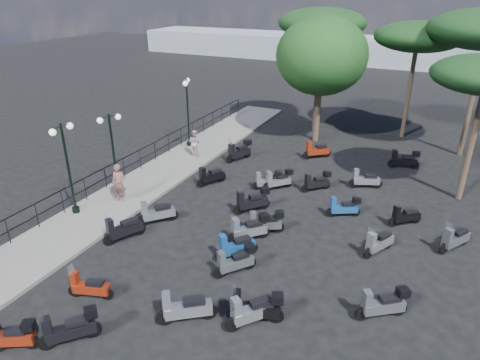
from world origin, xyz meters
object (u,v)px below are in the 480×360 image
at_px(lamp_post_1, 113,148).
at_px(scooter_17, 317,182).
at_px(broadleaf_tree, 322,56).
at_px(scooter_3, 157,213).
at_px(scooter_14, 265,223).
at_px(scooter_27, 379,243).
at_px(lamp_post_2, 188,108).
at_px(scooter_19, 252,311).
at_px(scooter_13, 185,309).
at_px(lamp_post_0, 68,163).
at_px(scooter_6, 89,287).
at_px(scooter_15, 252,201).
at_px(scooter_21, 344,207).
at_px(scooter_5, 239,151).
at_px(scooter_8, 236,247).
at_px(scooter_28, 455,239).
at_px(pine_0, 418,37).
at_px(scooter_1, 70,329).
at_px(scooter_20, 256,308).
at_px(scooter_2, 123,229).
at_px(pedestrian_far, 195,143).
at_px(scooter_26, 383,304).
at_px(scooter_16, 278,180).
at_px(scooter_23, 365,180).
at_px(woman, 119,183).
at_px(scooter_11, 316,151).
at_px(scooter_7, 235,261).
at_px(scooter_10, 268,181).
at_px(scooter_29, 404,160).
at_px(scooter_30, 10,336).
at_px(pine_2, 322,24).
at_px(scooter_22, 405,216).
at_px(scooter_4, 211,176).

relative_size(lamp_post_1, scooter_17, 3.13).
relative_size(lamp_post_1, broadleaf_tree, 0.50).
relative_size(scooter_3, broadleaf_tree, 0.18).
xyz_separation_m(scooter_14, scooter_27, (4.42, 0.51, -0.03)).
xyz_separation_m(lamp_post_2, scooter_19, (9.77, -12.33, -2.05)).
relative_size(scooter_17, scooter_19, 0.84).
bearing_deg(scooter_13, scooter_17, -41.76).
distance_m(lamp_post_0, scooter_6, 6.34).
bearing_deg(scooter_6, scooter_14, -48.53).
xyz_separation_m(scooter_15, scooter_19, (2.86, -6.43, -0.03)).
bearing_deg(scooter_21, scooter_5, 32.42).
distance_m(scooter_8, scooter_28, 8.41).
xyz_separation_m(scooter_8, scooter_21, (2.92, 4.85, -0.03)).
xyz_separation_m(scooter_13, pine_0, (3.89, 20.97, 5.89)).
bearing_deg(scooter_1, pine_0, -63.85).
bearing_deg(scooter_20, scooter_2, 52.73).
bearing_deg(pedestrian_far, scooter_6, 112.12).
bearing_deg(scooter_26, lamp_post_2, 16.28).
bearing_deg(scooter_3, scooter_8, -150.25).
distance_m(scooter_3, scooter_26, 9.75).
bearing_deg(scooter_16, scooter_23, -110.35).
height_order(woman, scooter_28, woman).
height_order(scooter_11, scooter_26, scooter_11).
relative_size(scooter_7, pine_0, 0.19).
xyz_separation_m(lamp_post_0, pedestrian_far, (1.20, 8.23, -1.57)).
xyz_separation_m(scooter_3, pine_0, (8.14, 16.46, 5.91)).
bearing_deg(pedestrian_far, scooter_27, 161.04).
bearing_deg(scooter_10, scooter_23, -99.91).
relative_size(scooter_29, pine_0, 0.22).
bearing_deg(scooter_2, scooter_26, -153.88).
bearing_deg(pine_0, scooter_10, -114.39).
bearing_deg(lamp_post_2, scooter_14, -66.84).
relative_size(scooter_30, pine_2, 0.18).
bearing_deg(scooter_14, scooter_13, 145.74).
xyz_separation_m(scooter_10, broadleaf_tree, (0.10, 8.08, 4.94)).
distance_m(lamp_post_0, scooter_19, 10.36).
relative_size(pedestrian_far, scooter_26, 1.05).
height_order(scooter_19, pine_2, pine_2).
bearing_deg(scooter_2, scooter_1, 140.30).
distance_m(scooter_17, scooter_20, 9.63).
bearing_deg(scooter_15, scooter_19, 154.30).
bearing_deg(scooter_30, scooter_3, -25.09).
xyz_separation_m(scooter_3, scooter_7, (4.56, -1.70, 0.01)).
relative_size(scooter_13, pine_0, 0.21).
height_order(scooter_2, pine_2, pine_2).
height_order(lamp_post_1, scooter_1, lamp_post_1).
xyz_separation_m(scooter_10, scooter_22, (6.57, -0.77, -0.02)).
xyz_separation_m(lamp_post_1, scooter_4, (3.55, 2.88, -1.91)).
relative_size(scooter_1, pine_0, 0.19).
xyz_separation_m(scooter_5, scooter_22, (9.50, -3.63, -0.12)).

